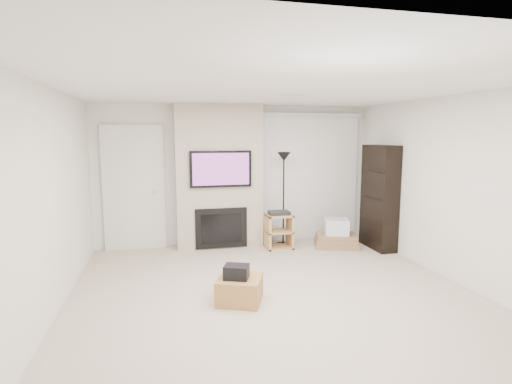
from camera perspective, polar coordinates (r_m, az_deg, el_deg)
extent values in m
cube|color=#C2AE98|center=(4.97, 3.28, -15.20)|extent=(5.00, 5.50, 0.00)
cube|color=white|center=(4.60, 3.54, 14.76)|extent=(5.00, 5.50, 0.00)
cube|color=white|center=(7.28, -2.79, 2.46)|extent=(5.00, 0.00, 2.50)
cube|color=white|center=(2.21, 24.71, -11.64)|extent=(5.00, 0.00, 2.50)
cube|color=white|center=(4.59, -28.08, -1.84)|extent=(0.00, 5.50, 2.50)
cube|color=white|center=(5.84, 27.61, 0.14)|extent=(0.00, 5.50, 2.50)
cube|color=silver|center=(5.47, 5.19, 13.64)|extent=(0.35, 0.18, 0.01)
cube|color=#AC7842|center=(4.88, -2.33, -13.74)|extent=(0.65, 0.65, 0.30)
cube|color=black|center=(4.77, -2.80, -11.33)|extent=(0.34, 0.31, 0.16)
cube|color=#BAAA96|center=(7.03, -5.31, 2.23)|extent=(1.50, 0.40, 2.50)
cube|color=black|center=(6.79, -5.05, 3.30)|extent=(1.05, 0.06, 0.62)
cube|color=#7D397F|center=(6.75, -5.01, 3.27)|extent=(0.96, 0.00, 0.54)
cube|color=black|center=(6.97, -4.97, -5.16)|extent=(0.90, 0.04, 0.70)
cube|color=black|center=(6.95, -4.95, -5.20)|extent=(0.70, 0.02, 0.50)
cube|color=silver|center=(7.16, -17.04, 0.56)|extent=(1.02, 0.08, 2.14)
cube|color=silver|center=(7.17, -17.02, 0.22)|extent=(0.90, 0.05, 2.05)
cylinder|color=silver|center=(7.11, -14.31, 0.05)|extent=(0.07, 0.06, 0.07)
cube|color=silver|center=(7.57, 7.90, 10.80)|extent=(1.98, 0.10, 0.08)
cube|color=white|center=(7.62, 7.70, 1.86)|extent=(1.90, 0.03, 2.29)
cylinder|color=black|center=(7.29, 3.88, -7.44)|extent=(0.25, 0.25, 0.03)
cylinder|color=black|center=(7.12, 3.94, -1.35)|extent=(0.03, 0.03, 1.56)
cone|color=black|center=(7.04, 4.01, 5.07)|extent=(0.25, 0.25, 0.16)
cube|color=tan|center=(6.97, 1.66, -5.72)|extent=(0.04, 0.38, 0.60)
cube|color=tan|center=(7.08, 4.88, -5.52)|extent=(0.04, 0.38, 0.60)
cube|color=tan|center=(7.10, 3.26, -7.86)|extent=(0.45, 0.38, 0.03)
cube|color=tan|center=(7.02, 3.28, -5.62)|extent=(0.45, 0.38, 0.03)
cube|color=tan|center=(6.96, 3.30, -3.34)|extent=(0.45, 0.38, 0.03)
cube|color=black|center=(6.95, 3.31, -2.98)|extent=(0.35, 0.25, 0.06)
cube|color=#92704D|center=(7.31, 11.33, -7.31)|extent=(0.88, 0.76, 0.08)
cube|color=#92704D|center=(7.29, 11.35, -6.73)|extent=(0.83, 0.71, 0.07)
cube|color=#92704D|center=(7.27, 11.37, -6.18)|extent=(0.78, 0.66, 0.07)
cube|color=silver|center=(7.23, 11.40, -4.85)|extent=(0.50, 0.47, 0.27)
cube|color=black|center=(7.24, 17.21, -0.72)|extent=(0.30, 0.80, 1.80)
cube|color=black|center=(7.31, 16.93, -4.21)|extent=(0.26, 0.72, 0.02)
cube|color=black|center=(7.23, 17.08, -0.72)|extent=(0.26, 0.72, 0.02)
cube|color=black|center=(7.18, 17.23, 2.83)|extent=(0.26, 0.72, 0.02)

